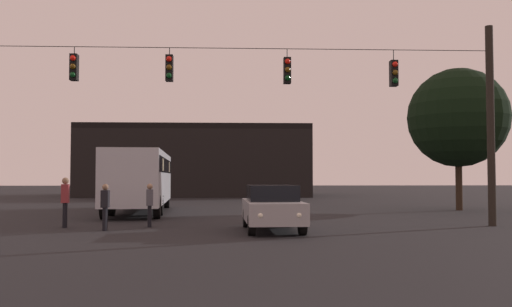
{
  "coord_description": "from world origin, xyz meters",
  "views": [
    {
      "loc": [
        -0.04,
        -4.31,
        1.8
      ],
      "look_at": [
        0.85,
        16.52,
        2.7
      ],
      "focal_mm": 37.94,
      "sensor_mm": 36.0,
      "label": 1
    }
  ],
  "objects_px": {
    "car_near_right": "(272,207)",
    "pedestrian_crossing_right": "(65,199)",
    "pedestrian_crossing_center": "(105,204)",
    "pedestrian_crossing_left": "(150,203)",
    "tree_left_silhouette": "(458,118)",
    "city_bus": "(141,176)"
  },
  "relations": [
    {
      "from": "pedestrian_crossing_left",
      "to": "pedestrian_crossing_right",
      "type": "relative_size",
      "value": 0.88
    },
    {
      "from": "car_near_right",
      "to": "pedestrian_crossing_left",
      "type": "distance_m",
      "value": 4.55
    },
    {
      "from": "car_near_right",
      "to": "pedestrian_crossing_left",
      "type": "bearing_deg",
      "value": 160.96
    },
    {
      "from": "pedestrian_crossing_right",
      "to": "pedestrian_crossing_center",
      "type": "bearing_deg",
      "value": -33.93
    },
    {
      "from": "car_near_right",
      "to": "pedestrian_crossing_center",
      "type": "relative_size",
      "value": 2.81
    },
    {
      "from": "pedestrian_crossing_left",
      "to": "pedestrian_crossing_center",
      "type": "distance_m",
      "value": 1.8
    },
    {
      "from": "pedestrian_crossing_center",
      "to": "pedestrian_crossing_right",
      "type": "height_order",
      "value": "pedestrian_crossing_right"
    },
    {
      "from": "pedestrian_crossing_center",
      "to": "car_near_right",
      "type": "bearing_deg",
      "value": -2.35
    },
    {
      "from": "pedestrian_crossing_left",
      "to": "tree_left_silhouette",
      "type": "bearing_deg",
      "value": 30.88
    },
    {
      "from": "car_near_right",
      "to": "pedestrian_crossing_right",
      "type": "height_order",
      "value": "pedestrian_crossing_right"
    },
    {
      "from": "pedestrian_crossing_center",
      "to": "pedestrian_crossing_right",
      "type": "xyz_separation_m",
      "value": [
        -1.67,
        1.12,
        0.14
      ]
    },
    {
      "from": "tree_left_silhouette",
      "to": "pedestrian_crossing_center",
      "type": "bearing_deg",
      "value": -147.9
    },
    {
      "from": "car_near_right",
      "to": "tree_left_silhouette",
      "type": "bearing_deg",
      "value": 44.16
    },
    {
      "from": "pedestrian_crossing_center",
      "to": "tree_left_silhouette",
      "type": "height_order",
      "value": "tree_left_silhouette"
    },
    {
      "from": "city_bus",
      "to": "pedestrian_crossing_left",
      "type": "distance_m",
      "value": 8.17
    },
    {
      "from": "car_near_right",
      "to": "pedestrian_crossing_right",
      "type": "distance_m",
      "value": 7.39
    },
    {
      "from": "car_near_right",
      "to": "tree_left_silhouette",
      "type": "distance_m",
      "value": 15.73
    },
    {
      "from": "pedestrian_crossing_right",
      "to": "tree_left_silhouette",
      "type": "height_order",
      "value": "tree_left_silhouette"
    },
    {
      "from": "pedestrian_crossing_center",
      "to": "tree_left_silhouette",
      "type": "relative_size",
      "value": 0.2
    },
    {
      "from": "pedestrian_crossing_left",
      "to": "pedestrian_crossing_center",
      "type": "height_order",
      "value": "pedestrian_crossing_center"
    },
    {
      "from": "car_near_right",
      "to": "pedestrian_crossing_center",
      "type": "xyz_separation_m",
      "value": [
        -5.59,
        0.23,
        0.08
      ]
    },
    {
      "from": "car_near_right",
      "to": "pedestrian_crossing_right",
      "type": "bearing_deg",
      "value": 169.46
    }
  ]
}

